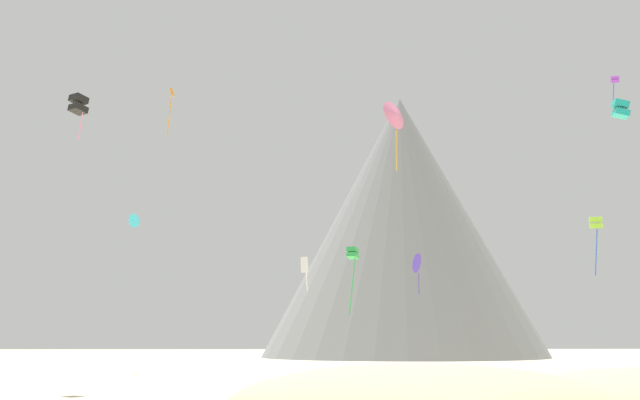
% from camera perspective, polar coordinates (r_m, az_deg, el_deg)
% --- Properties ---
extents(dune_foreground_left, '(21.02, 20.07, 2.88)m').
position_cam_1_polar(dune_foreground_left, '(54.66, 18.60, -12.81)').
color(dune_foreground_left, beige).
rests_on(dune_foreground_left, ground_plane).
extents(bush_scatter_east, '(2.93, 2.93, 0.91)m').
position_cam_1_polar(bush_scatter_east, '(52.80, 8.67, -12.83)').
color(bush_scatter_east, '#386633').
rests_on(bush_scatter_east, ground_plane).
extents(rock_massif, '(64.67, 64.67, 45.38)m').
position_cam_1_polar(rock_massif, '(139.03, 5.75, -2.31)').
color(rock_massif, slate).
rests_on(rock_massif, ground_plane).
extents(kite_black_mid, '(1.47, 1.48, 3.20)m').
position_cam_1_polar(kite_black_mid, '(59.32, -16.86, 6.54)').
color(kite_black_mid, black).
extents(kite_lime_low, '(1.06, 1.09, 4.41)m').
position_cam_1_polar(kite_lime_low, '(62.75, 19.09, -1.61)').
color(kite_lime_low, '#8CD133').
extents(kite_pink_mid, '(2.06, 2.03, 4.89)m').
position_cam_1_polar(kite_pink_mid, '(53.53, 5.39, 6.07)').
color(kite_pink_mid, pink).
extents(kite_teal_mid, '(1.15, 1.09, 1.28)m').
position_cam_1_polar(kite_teal_mid, '(57.93, 20.67, 6.09)').
color(kite_teal_mid, teal).
extents(kite_violet_high, '(0.91, 0.96, 2.70)m').
position_cam_1_polar(kite_violet_high, '(87.73, 20.30, 8.06)').
color(kite_violet_high, purple).
extents(kite_white_low, '(0.69, 0.48, 3.09)m').
position_cam_1_polar(kite_white_low, '(70.02, -1.09, -4.83)').
color(kite_white_low, white).
extents(kite_green_low, '(0.96, 0.99, 4.85)m').
position_cam_1_polar(kite_green_low, '(57.42, 2.34, -3.98)').
color(kite_green_low, green).
extents(kite_orange_high, '(0.60, 0.63, 4.83)m').
position_cam_1_polar(kite_orange_high, '(78.65, -10.62, 6.74)').
color(kite_orange_high, orange).
extents(kite_indigo_low, '(0.90, 1.90, 3.82)m').
position_cam_1_polar(kite_indigo_low, '(74.85, 6.98, -4.53)').
color(kite_indigo_low, '#5138B2').
extents(kite_cyan_mid, '(1.53, 1.30, 1.45)m').
position_cam_1_polar(kite_cyan_mid, '(82.97, -13.08, -1.43)').
color(kite_cyan_mid, '#33BCDB').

